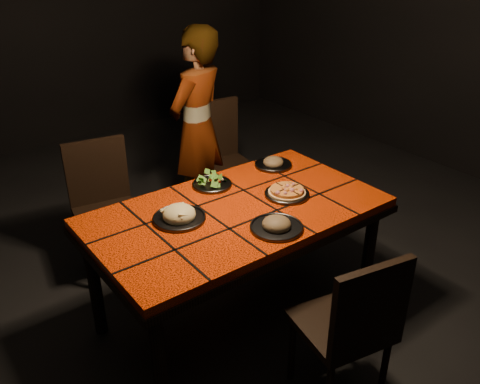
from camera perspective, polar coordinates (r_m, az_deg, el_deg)
room_shell at (r=2.50m, az=-0.40°, el=13.38°), size 6.04×7.04×3.08m
dining_table at (r=2.81m, az=-0.34°, el=-3.24°), size 1.62×0.92×0.75m
chair_near at (r=2.45m, az=12.56°, el=-14.19°), size 0.47×0.47×0.88m
chair_far_left at (r=3.49m, az=-15.09°, el=-0.75°), size 0.47×0.47×0.90m
chair_far_right at (r=3.99m, az=-2.27°, el=4.25°), size 0.47×0.47×0.95m
diner at (r=3.87m, az=-4.81°, el=7.02°), size 0.66×0.55×1.53m
plate_pizza at (r=2.91m, az=5.29°, el=-0.08°), size 0.26×0.26×0.04m
plate_pasta at (r=2.68m, az=-6.85°, el=-2.64°), size 0.28×0.28×0.09m
plate_salad at (r=3.01m, az=-3.16°, el=1.14°), size 0.24×0.24×0.07m
plate_mushroom_a at (r=2.58m, az=4.12°, el=-3.68°), size 0.27×0.27×0.09m
plate_mushroom_b at (r=3.28m, az=3.75°, el=3.28°), size 0.24×0.24×0.08m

